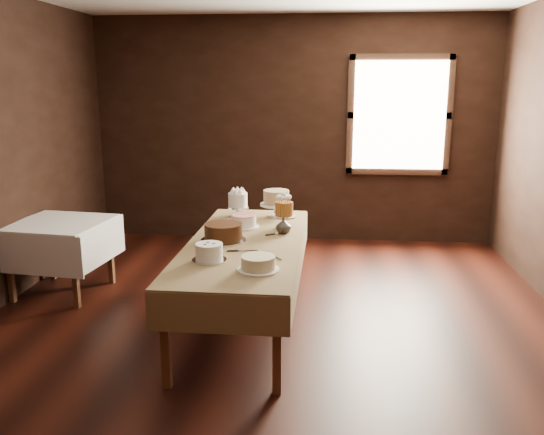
{
  "coord_description": "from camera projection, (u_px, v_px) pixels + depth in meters",
  "views": [
    {
      "loc": [
        0.41,
        -4.18,
        2.01
      ],
      "look_at": [
        0.0,
        0.2,
        0.95
      ],
      "focal_mm": 37.54,
      "sensor_mm": 36.0,
      "label": 1
    }
  ],
  "objects": [
    {
      "name": "floor",
      "position": [
        270.0,
        338.0,
        4.56
      ],
      "size": [
        5.0,
        6.0,
        0.01
      ],
      "primitive_type": "cube",
      "color": "black",
      "rests_on": "ground"
    },
    {
      "name": "wall_back",
      "position": [
        293.0,
        131.0,
        7.13
      ],
      "size": [
        5.0,
        0.02,
        2.8
      ],
      "primitive_type": "cube",
      "color": "black",
      "rests_on": "ground"
    },
    {
      "name": "wall_front",
      "position": [
        143.0,
        350.0,
        1.32
      ],
      "size": [
        5.0,
        0.02,
        2.8
      ],
      "primitive_type": "cube",
      "color": "black",
      "rests_on": "ground"
    },
    {
      "name": "window",
      "position": [
        399.0,
        115.0,
        6.91
      ],
      "size": [
        1.1,
        0.05,
        1.3
      ],
      "primitive_type": "cube",
      "color": "#FFEABF",
      "rests_on": "wall_back"
    },
    {
      "name": "display_table",
      "position": [
        245.0,
        248.0,
        4.68
      ],
      "size": [
        0.94,
        2.35,
        0.73
      ],
      "rotation": [
        0.0,
        0.0,
        -0.01
      ],
      "color": "#4C2A16",
      "rests_on": "ground"
    },
    {
      "name": "side_table",
      "position": [
        60.0,
        230.0,
        5.41
      ],
      "size": [
        0.93,
        0.93,
        0.71
      ],
      "rotation": [
        0.0,
        0.0,
        -0.12
      ],
      "color": "#4C2A16",
      "rests_on": "ground"
    },
    {
      "name": "cake_meringue",
      "position": [
        238.0,
        205.0,
        5.53
      ],
      "size": [
        0.22,
        0.22,
        0.24
      ],
      "color": "silver",
      "rests_on": "display_table"
    },
    {
      "name": "cake_speckled",
      "position": [
        276.0,
        205.0,
        5.49
      ],
      "size": [
        0.31,
        0.31,
        0.27
      ],
      "color": "white",
      "rests_on": "display_table"
    },
    {
      "name": "cake_lattice",
      "position": [
        244.0,
        222.0,
        5.11
      ],
      "size": [
        0.3,
        0.3,
        0.11
      ],
      "color": "white",
      "rests_on": "display_table"
    },
    {
      "name": "cake_caramel",
      "position": [
        284.0,
        216.0,
        5.09
      ],
      "size": [
        0.22,
        0.22,
        0.25
      ],
      "color": "white",
      "rests_on": "display_table"
    },
    {
      "name": "cake_chocolate",
      "position": [
        223.0,
        233.0,
        4.67
      ],
      "size": [
        0.41,
        0.41,
        0.14
      ],
      "color": "silver",
      "rests_on": "display_table"
    },
    {
      "name": "cake_swirl",
      "position": [
        209.0,
        253.0,
        4.15
      ],
      "size": [
        0.26,
        0.26,
        0.13
      ],
      "color": "silver",
      "rests_on": "display_table"
    },
    {
      "name": "cake_cream",
      "position": [
        258.0,
        264.0,
        3.94
      ],
      "size": [
        0.34,
        0.34,
        0.1
      ],
      "color": "white",
      "rests_on": "display_table"
    },
    {
      "name": "cake_server_a",
      "position": [
        248.0,
        251.0,
        4.4
      ],
      "size": [
        0.24,
        0.07,
        0.01
      ],
      "primitive_type": "cube",
      "rotation": [
        0.0,
        0.0,
        0.2
      ],
      "color": "silver",
      "rests_on": "display_table"
    },
    {
      "name": "cake_server_b",
      "position": [
        276.0,
        258.0,
        4.23
      ],
      "size": [
        0.16,
        0.21,
        0.01
      ],
      "primitive_type": "cube",
      "rotation": [
        0.0,
        0.0,
        -0.98
      ],
      "color": "silver",
      "rests_on": "display_table"
    },
    {
      "name": "cake_server_d",
      "position": [
        282.0,
        233.0,
        4.92
      ],
      "size": [
        0.21,
        0.16,
        0.01
      ],
      "primitive_type": "cube",
      "rotation": [
        0.0,
        0.0,
        0.63
      ],
      "color": "silver",
      "rests_on": "display_table"
    },
    {
      "name": "cake_server_e",
      "position": [
        210.0,
        248.0,
        4.48
      ],
      "size": [
        0.21,
        0.16,
        0.01
      ],
      "primitive_type": "cube",
      "rotation": [
        0.0,
        0.0,
        -0.6
      ],
      "color": "silver",
      "rests_on": "display_table"
    },
    {
      "name": "flower_vase",
      "position": [
        283.0,
        226.0,
        4.91
      ],
      "size": [
        0.18,
        0.18,
        0.14
      ],
      "primitive_type": "imported",
      "rotation": [
        0.0,
        0.0,
        0.58
      ],
      "color": "#2D2823",
      "rests_on": "display_table"
    },
    {
      "name": "flower_bouquet",
      "position": [
        283.0,
        204.0,
        4.86
      ],
      "size": [
        0.14,
        0.14,
        0.2
      ],
      "primitive_type": null,
      "color": "white",
      "rests_on": "flower_vase"
    }
  ]
}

